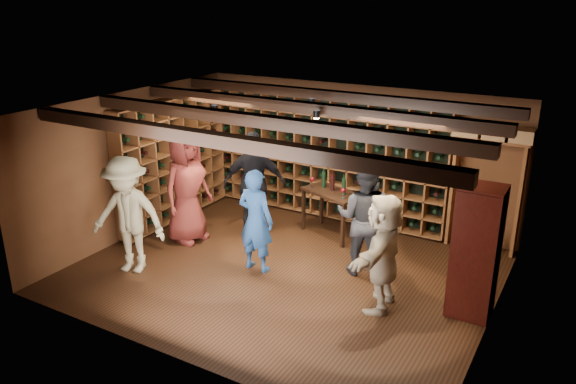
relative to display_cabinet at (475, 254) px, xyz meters
The scene contains 13 objects.
ground 2.85m from the display_cabinet, behind, with size 6.00×6.00×0.00m, color black.
room_shell 3.14m from the display_cabinet, behind, with size 6.00×6.00×6.00m.
wine_rack_back 3.89m from the display_cabinet, 146.67° to the left, with size 4.65×0.30×2.20m.
wine_rack_left 5.59m from the display_cabinet, behind, with size 0.30×2.65×2.20m.
crate_shelf 2.26m from the display_cabinet, 98.20° to the left, with size 1.20×0.32×2.07m.
display_cabinet is the anchor object (origin of this frame).
man_blue_shirt 3.14m from the display_cabinet, behind, with size 0.58×0.38×1.60m, color navy.
man_grey_suit 1.72m from the display_cabinet, 167.53° to the left, with size 0.86×0.67×1.77m, color black.
guest_red_floral 4.71m from the display_cabinet, behind, with size 0.94×0.61×1.93m, color maroon.
guest_woman_black 3.95m from the display_cabinet, 168.80° to the left, with size 1.08×0.45×1.84m, color black.
guest_khaki 4.93m from the display_cabinet, 164.49° to the right, with size 1.16×0.67×1.80m, color gray.
guest_beige 1.17m from the display_cabinet, 157.92° to the right, with size 1.50×0.48×1.62m, color tan.
tasting_table 3.03m from the display_cabinet, 152.74° to the left, with size 1.18×0.86×1.08m.
Camera 1 is at (3.87, -6.62, 4.03)m, focal length 35.00 mm.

